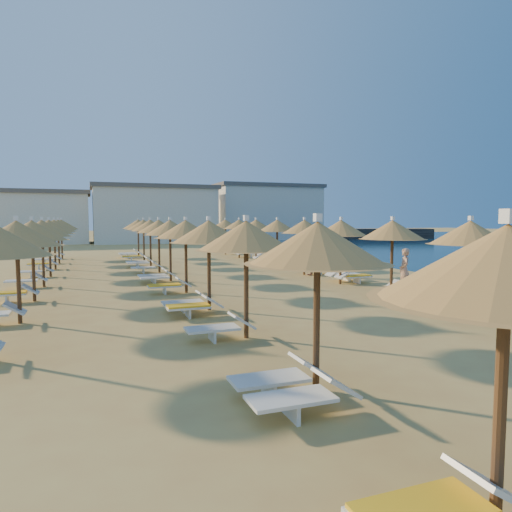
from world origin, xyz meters
name	(u,v)px	position (x,y,z in m)	size (l,w,h in m)	color
ground	(295,297)	(0.00, 0.00, 0.00)	(220.00, 220.00, 0.00)	tan
jetty	(336,234)	(28.13, 45.52, 0.75)	(30.00, 4.00, 1.50)	black
hotel_blocks	(165,214)	(2.18, 45.98, 3.70)	(48.05, 11.99, 8.10)	white
parasol_row_east	(321,228)	(3.46, 4.35, 2.57)	(2.59, 36.89, 3.13)	brown
parasol_row_west	(177,229)	(-3.80, 4.35, 2.57)	(2.59, 36.89, 3.13)	brown
parasol_row_inland	(46,229)	(-9.46, 8.17, 2.57)	(2.59, 29.27, 3.13)	brown
loungers	(206,276)	(-2.33, 4.98, 0.34)	(16.04, 34.95, 0.66)	white
beachgoer_c	(298,253)	(5.01, 10.34, 0.85)	(0.99, 0.41, 1.70)	tan
beachgoer_b	(313,259)	(3.59, 5.49, 0.94)	(0.92, 0.71, 1.89)	tan
beachgoer_a	(404,270)	(4.89, -0.31, 0.91)	(0.66, 0.43, 1.81)	tan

